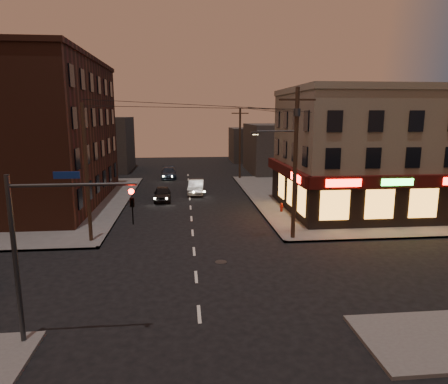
{
  "coord_description": "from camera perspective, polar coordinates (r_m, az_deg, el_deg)",
  "views": [
    {
      "loc": [
        -0.52,
        -19.82,
        8.43
      ],
      "look_at": [
        2.17,
        6.83,
        3.2
      ],
      "focal_mm": 32.0,
      "sensor_mm": 36.0,
      "label": 1
    }
  ],
  "objects": [
    {
      "name": "traffic_signal",
      "position": [
        15.68,
        -24.42,
        -5.8
      ],
      "size": [
        4.49,
        0.32,
        6.47
      ],
      "color": "#333538",
      "rests_on": "ground"
    },
    {
      "name": "bg_building_nw",
      "position": [
        63.22,
        -17.25,
        6.54
      ],
      "size": [
        9.0,
        10.0,
        8.0
      ],
      "primitive_type": "cube",
      "color": "#3F3D3A",
      "rests_on": "ground"
    },
    {
      "name": "utility_pole_far",
      "position": [
        52.47,
        2.29,
        6.91
      ],
      "size": [
        0.26,
        0.26,
        9.0
      ],
      "primitive_type": "cylinder",
      "color": "#382619",
      "rests_on": "sidewalk_ne"
    },
    {
      "name": "sedan_far",
      "position": [
        53.9,
        -7.89,
        2.71
      ],
      "size": [
        2.15,
        4.97,
        1.42
      ],
      "primitive_type": "imported",
      "rotation": [
        0.0,
        0.0,
        0.03
      ],
      "color": "#1C2839",
      "rests_on": "ground"
    },
    {
      "name": "fire_hydrant",
      "position": [
        34.85,
        8.21,
        -2.12
      ],
      "size": [
        0.34,
        0.34,
        0.75
      ],
      "rotation": [
        0.0,
        0.0,
        -0.34
      ],
      "color": "maroon",
      "rests_on": "sidewalk_ne"
    },
    {
      "name": "pizza_building",
      "position": [
        37.22,
        20.59,
        5.6
      ],
      "size": [
        15.85,
        12.85,
        10.5
      ],
      "color": "gray",
      "rests_on": "sidewalk_ne"
    },
    {
      "name": "sedan_mid",
      "position": [
        42.97,
        -3.99,
        0.74
      ],
      "size": [
        2.0,
        4.72,
        1.52
      ],
      "primitive_type": "imported",
      "rotation": [
        0.0,
        0.0,
        -0.09
      ],
      "color": "gray",
      "rests_on": "ground"
    },
    {
      "name": "ground",
      "position": [
        21.55,
        -4.01,
        -12.02
      ],
      "size": [
        120.0,
        120.0,
        0.0
      ],
      "primitive_type": "plane",
      "color": "black",
      "rests_on": "ground"
    },
    {
      "name": "brick_apartment",
      "position": [
        41.3,
        -25.78,
        7.5
      ],
      "size": [
        12.0,
        20.0,
        13.0
      ],
      "primitive_type": "cube",
      "color": "#442116",
      "rests_on": "sidewalk_nw"
    },
    {
      "name": "sidewalk_nw",
      "position": [
        43.39,
        -29.4,
        -1.5
      ],
      "size": [
        24.0,
        28.0,
        0.15
      ],
      "primitive_type": "cube",
      "color": "#514F4C",
      "rests_on": "ground"
    },
    {
      "name": "utility_pole_main",
      "position": [
        26.75,
        9.93,
        5.15
      ],
      "size": [
        4.2,
        0.44,
        10.0
      ],
      "color": "#382619",
      "rests_on": "sidewalk_ne"
    },
    {
      "name": "bg_building_ne_a",
      "position": [
        59.82,
        8.35,
        6.21
      ],
      "size": [
        10.0,
        12.0,
        7.0
      ],
      "primitive_type": "cube",
      "color": "#3F3D3A",
      "rests_on": "ground"
    },
    {
      "name": "sedan_near",
      "position": [
        39.93,
        -8.8,
        -0.25
      ],
      "size": [
        1.78,
        4.15,
        1.4
      ],
      "primitive_type": "imported",
      "rotation": [
        0.0,
        0.0,
        0.03
      ],
      "color": "black",
      "rests_on": "ground"
    },
    {
      "name": "bg_building_ne_b",
      "position": [
        73.11,
        4.14,
        6.77
      ],
      "size": [
        8.0,
        8.0,
        6.0
      ],
      "primitive_type": "cube",
      "color": "#3F3D3A",
      "rests_on": "ground"
    },
    {
      "name": "utility_pole_west",
      "position": [
        27.32,
        -19.01,
        2.49
      ],
      "size": [
        0.24,
        0.24,
        9.0
      ],
      "primitive_type": "cylinder",
      "color": "#382619",
      "rests_on": "sidewalk_nw"
    },
    {
      "name": "sidewalk_ne",
      "position": [
        43.82,
        19.37,
        -0.58
      ],
      "size": [
        24.0,
        28.0,
        0.15
      ],
      "primitive_type": "cube",
      "color": "#514F4C",
      "rests_on": "ground"
    }
  ]
}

